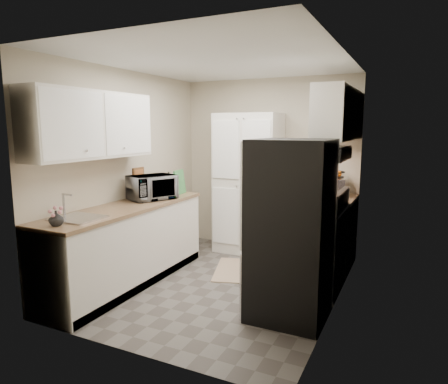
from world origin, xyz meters
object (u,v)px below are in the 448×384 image
Objects in this scene: electric_range at (313,246)px; refrigerator at (291,230)px; pantry_cabinet at (248,184)px; microwave at (152,187)px; wine_bottle at (169,184)px; toaster_oven at (334,186)px.

refrigerator is at bearing -92.48° from electric_range.
pantry_cabinet is 2.07m from refrigerator.
microwave is at bearing 166.46° from refrigerator.
electric_range is at bearing -38.22° from pantry_cabinet.
toaster_oven is (2.03, 0.84, -0.02)m from wine_bottle.
toaster_oven is (0.07, 1.75, 0.19)m from refrigerator.
pantry_cabinet is at bearing 179.05° from toaster_oven.
electric_range is at bearing -94.40° from toaster_oven.
electric_range is 1.10m from toaster_oven.
microwave is 2.36m from toaster_oven.
microwave reaches higher than toaster_oven.
refrigerator is at bearing -78.80° from microwave.
toaster_oven is (1.21, 0.02, 0.04)m from pantry_cabinet.
refrigerator is 1.97m from microwave.
wine_bottle is at bearing -135.02° from pantry_cabinet.
refrigerator is 4.17× the size of toaster_oven.
refrigerator is at bearing -56.54° from pantry_cabinet.
electric_range is (1.17, -0.93, -0.52)m from pantry_cabinet.
refrigerator is 1.76m from toaster_oven.
wine_bottle is 0.65× the size of toaster_oven.
wine_bottle is (-0.05, 0.45, -0.02)m from microwave.
microwave is at bearing -170.01° from electric_range.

